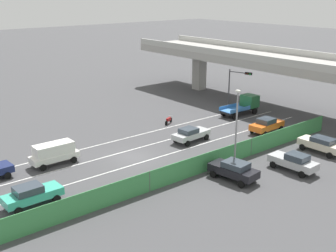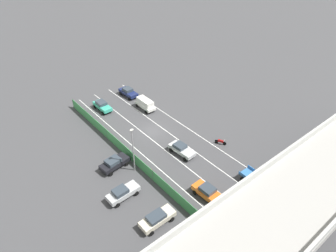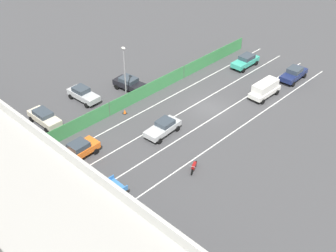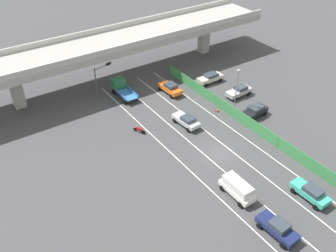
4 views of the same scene
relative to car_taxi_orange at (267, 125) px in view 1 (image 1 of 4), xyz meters
name	(u,v)px [view 1 (image 1 of 4)]	position (x,y,z in m)	size (l,w,h in m)	color
ground_plane	(132,157)	(-3.53, -16.58, -0.93)	(300.00, 300.00, 0.00)	#424244
lane_line_left_edge	(129,137)	(-8.64, -13.49, -0.93)	(0.14, 42.20, 0.01)	silver
lane_line_mid_left	(147,146)	(-5.23, -13.49, -0.93)	(0.14, 42.20, 0.01)	silver
lane_line_mid_right	(167,155)	(-1.82, -13.49, -0.93)	(0.14, 42.20, 0.01)	silver
lane_line_right_edge	(190,165)	(1.59, -13.49, -0.93)	(0.14, 42.20, 0.01)	silver
elevated_overpass	(294,66)	(-3.53, 9.61, 5.31)	(56.46, 8.98, 7.83)	#A09E99
green_fence	(205,162)	(3.68, -13.49, -0.03)	(0.10, 38.30, 1.81)	#3D8E4C
car_taxi_orange	(267,125)	(0.00, 0.00, 0.00)	(2.19, 4.61, 1.71)	orange
car_sedan_silver	(191,134)	(-3.28, -8.95, -0.07)	(2.26, 4.58, 1.56)	#B7BABC
car_taxi_teal	(32,194)	(-0.22, -28.25, -0.02)	(2.01, 4.53, 1.66)	teal
car_van_white	(54,152)	(-6.74, -23.31, 0.25)	(2.00, 4.55, 2.07)	silver
flatbed_truck_blue	(245,105)	(-6.82, 4.02, 0.33)	(2.41, 5.60, 2.44)	black
motorcycle	(169,120)	(-9.79, -6.70, -0.47)	(0.99, 1.80, 0.93)	black
parked_sedan_dark	(234,169)	(6.47, -12.75, 0.01)	(4.56, 2.48, 1.69)	black
parked_wagon_silver	(294,161)	(8.65, -7.07, -0.01)	(4.52, 2.08, 1.70)	#B2B5B7
parked_sedan_cream	(321,144)	(7.67, -0.95, -0.01)	(4.58, 1.94, 1.62)	beige
traffic_light	(237,81)	(-9.50, 5.23, 2.89)	(3.35, 1.07, 5.38)	#47474C
street_lamp	(237,121)	(4.49, -10.44, 3.52)	(0.60, 0.36, 7.37)	gray
traffic_cone	(234,154)	(2.80, -8.67, -0.68)	(0.47, 0.47, 0.55)	orange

